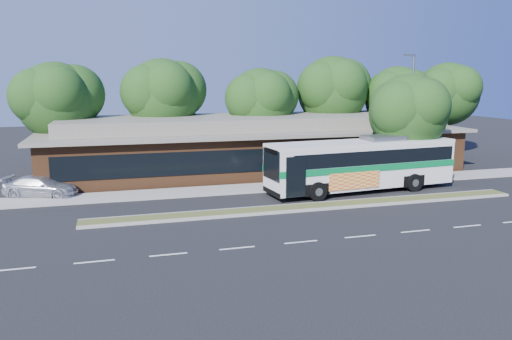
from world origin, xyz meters
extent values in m
plane|color=black|center=(0.00, 0.00, 0.00)|extent=(120.00, 120.00, 0.00)
cube|color=#435223|center=(0.00, 0.60, 0.07)|extent=(26.00, 1.10, 0.15)
cube|color=gray|center=(0.00, 6.40, 0.06)|extent=(44.00, 2.60, 0.12)
cube|color=black|center=(-18.00, 10.00, 0.01)|extent=(14.00, 12.00, 0.01)
cube|color=brown|center=(0.00, 13.00, 1.60)|extent=(32.00, 10.00, 3.20)
cube|color=#6D665C|center=(0.00, 13.00, 3.32)|extent=(33.20, 11.20, 0.24)
cube|color=#6D665C|center=(0.00, 13.00, 3.95)|extent=(30.00, 8.00, 1.00)
cube|color=black|center=(0.00, 7.97, 1.70)|extent=(30.00, 0.06, 1.60)
cylinder|color=slate|center=(9.60, 6.00, 4.50)|extent=(0.16, 0.16, 9.00)
cube|color=slate|center=(9.20, 6.00, 9.00)|extent=(0.90, 0.18, 0.14)
cylinder|color=black|center=(-15.00, 15.00, 1.99)|extent=(0.44, 0.44, 3.99)
sphere|color=#143612|center=(-15.00, 15.00, 5.73)|extent=(5.80, 5.80, 5.80)
sphere|color=#143612|center=(-13.70, 15.43, 6.19)|extent=(4.52, 4.52, 4.52)
cylinder|color=black|center=(-7.00, 16.00, 2.10)|extent=(0.44, 0.44, 4.20)
sphere|color=#143612|center=(-7.00, 16.00, 6.00)|extent=(6.00, 6.00, 6.00)
sphere|color=#143612|center=(-5.65, 16.45, 6.48)|extent=(4.68, 4.68, 4.68)
cylinder|color=black|center=(1.00, 15.00, 1.89)|extent=(0.44, 0.44, 3.78)
sphere|color=#143612|center=(1.00, 15.00, 5.46)|extent=(5.60, 5.60, 5.60)
sphere|color=#143612|center=(2.26, 15.42, 5.91)|extent=(4.37, 4.37, 4.37)
cylinder|color=black|center=(8.00, 16.00, 2.21)|extent=(0.44, 0.44, 4.41)
sphere|color=#143612|center=(8.00, 16.00, 6.27)|extent=(6.20, 6.20, 6.20)
sphere|color=#143612|center=(9.39, 16.46, 6.77)|extent=(4.84, 4.84, 4.84)
cylinder|color=black|center=(14.00, 15.00, 1.93)|extent=(0.44, 0.44, 3.86)
sphere|color=#143612|center=(14.00, 15.00, 5.60)|extent=(5.80, 5.80, 5.80)
sphere|color=#143612|center=(15.30, 15.43, 6.07)|extent=(4.52, 4.52, 4.52)
cylinder|color=black|center=(20.00, 16.00, 2.06)|extent=(0.44, 0.44, 4.12)
sphere|color=#143612|center=(20.00, 16.00, 5.92)|extent=(6.00, 6.00, 6.00)
sphere|color=#143612|center=(21.35, 16.45, 6.40)|extent=(4.68, 4.68, 4.68)
cube|color=silver|center=(4.64, 3.80, 1.85)|extent=(13.11, 3.99, 2.97)
cube|color=black|center=(4.96, 3.83, 2.44)|extent=(12.09, 3.94, 0.89)
cube|color=silver|center=(4.64, 3.80, 3.21)|extent=(13.14, 4.01, 0.28)
cube|color=#046B33|center=(4.64, 3.80, 1.76)|extent=(13.18, 4.06, 0.41)
cube|color=black|center=(-1.81, 3.17, 2.21)|extent=(0.30, 2.41, 1.84)
cube|color=black|center=(11.08, 4.43, 2.55)|extent=(0.28, 2.24, 1.19)
cube|color=#DE4147|center=(3.38, 2.26, 1.08)|extent=(3.64, 0.41, 1.08)
cube|color=slate|center=(6.24, 3.96, 3.48)|extent=(2.74, 1.96, 0.32)
cylinder|color=black|center=(0.81, 2.07, 0.59)|extent=(1.22, 0.50, 1.18)
cylinder|color=black|center=(0.54, 4.76, 0.59)|extent=(1.22, 0.50, 1.18)
cylinder|color=black|center=(7.98, 2.77, 0.59)|extent=(1.22, 0.50, 1.18)
cylinder|color=black|center=(7.72, 5.46, 0.59)|extent=(1.22, 0.50, 1.18)
imported|color=silver|center=(-15.54, 7.80, 0.67)|extent=(4.96, 3.26, 1.33)
cylinder|color=black|center=(8.92, 5.30, 1.68)|extent=(0.44, 0.44, 3.36)
sphere|color=#143612|center=(8.92, 5.30, 4.99)|extent=(5.43, 5.43, 5.43)
sphere|color=#143612|center=(10.14, 5.71, 5.43)|extent=(4.24, 4.24, 4.24)
camera|label=1|loc=(-11.00, -25.39, 7.33)|focal=35.00mm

